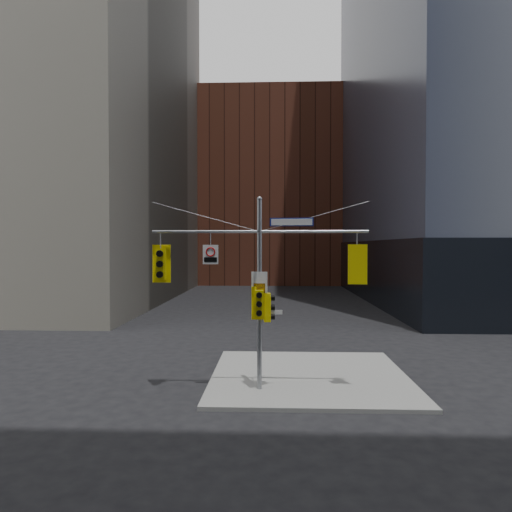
# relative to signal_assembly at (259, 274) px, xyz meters

# --- Properties ---
(ground) EXTENTS (160.00, 160.00, 0.00)m
(ground) POSITION_rel_signal_assembly_xyz_m (0.00, -1.99, -4.42)
(ground) COLOR black
(ground) RESTS_ON ground
(sidewalk_corner) EXTENTS (8.00, 8.00, 0.15)m
(sidewalk_corner) POSITION_rel_signal_assembly_xyz_m (2.00, 2.01, -4.34)
(sidewalk_corner) COLOR gray
(sidewalk_corner) RESTS_ON ground
(brick_midrise) EXTENTS (26.00, 20.00, 28.00)m
(brick_midrise) POSITION_rel_signal_assembly_xyz_m (0.00, 56.01, 9.58)
(brick_midrise) COLOR brown
(brick_midrise) RESTS_ON ground
(signal_assembly) EXTENTS (8.00, 0.80, 7.30)m
(signal_assembly) POSITION_rel_signal_assembly_xyz_m (0.00, 0.00, 0.00)
(signal_assembly) COLOR gray
(signal_assembly) RESTS_ON ground
(traffic_light_west_arm) EXTENTS (0.69, 0.56, 1.43)m
(traffic_light_west_arm) POSITION_rel_signal_assembly_xyz_m (-3.69, 0.01, 0.38)
(traffic_light_west_arm) COLOR yellow
(traffic_light_west_arm) RESTS_ON ground
(traffic_light_east_arm) EXTENTS (0.70, 0.56, 1.45)m
(traffic_light_east_arm) POSITION_rel_signal_assembly_xyz_m (3.58, 0.00, 0.38)
(traffic_light_east_arm) COLOR yellow
(traffic_light_east_arm) RESTS_ON ground
(traffic_light_pole_side) EXTENTS (0.44, 0.38, 1.06)m
(traffic_light_pole_side) POSITION_rel_signal_assembly_xyz_m (0.32, 0.01, -1.23)
(traffic_light_pole_side) COLOR yellow
(traffic_light_pole_side) RESTS_ON ground
(traffic_light_pole_front) EXTENTS (0.58, 0.45, 1.22)m
(traffic_light_pole_front) POSITION_rel_signal_assembly_xyz_m (-0.00, -0.27, -1.05)
(traffic_light_pole_front) COLOR yellow
(traffic_light_pole_front) RESTS_ON ground
(street_sign_blade) EXTENTS (1.61, 0.18, 0.31)m
(street_sign_blade) POSITION_rel_signal_assembly_xyz_m (1.19, 0.00, 1.93)
(street_sign_blade) COLOR navy
(street_sign_blade) RESTS_ON ground
(regulatory_sign_arm) EXTENTS (0.58, 0.07, 0.72)m
(regulatory_sign_arm) POSITION_rel_signal_assembly_xyz_m (-1.82, -0.02, 0.76)
(regulatory_sign_arm) COLOR silver
(regulatory_sign_arm) RESTS_ON ground
(regulatory_sign_pole) EXTENTS (0.59, 0.11, 0.78)m
(regulatory_sign_pole) POSITION_rel_signal_assembly_xyz_m (0.00, -0.11, -0.30)
(regulatory_sign_pole) COLOR silver
(regulatory_sign_pole) RESTS_ON ground
(street_blade_ew) EXTENTS (0.80, 0.13, 0.16)m
(street_blade_ew) POSITION_rel_signal_assembly_xyz_m (0.45, 0.01, -1.41)
(street_blade_ew) COLOR silver
(street_blade_ew) RESTS_ON ground
(street_blade_ns) EXTENTS (0.15, 0.84, 0.17)m
(street_blade_ns) POSITION_rel_signal_assembly_xyz_m (0.00, 0.46, -1.50)
(street_blade_ns) COLOR #145926
(street_blade_ns) RESTS_ON ground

